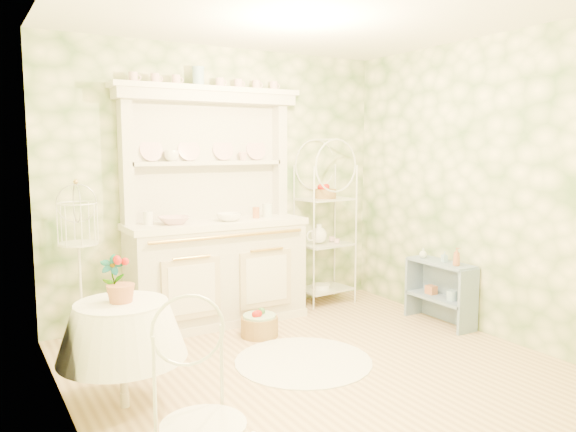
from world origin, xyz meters
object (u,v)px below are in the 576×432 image
side_shelf (440,294)px  round_table (123,356)px  floor_basket (259,325)px  kitchen_dresser (216,207)px  bakers_rack (325,218)px  birdcage_stand (79,261)px

side_shelf → round_table: bearing=177.7°
floor_basket → kitchen_dresser: bearing=105.4°
bakers_rack → round_table: (-2.58, -1.43, -0.59)m
side_shelf → round_table: 3.13m
bakers_rack → floor_basket: 1.57m
kitchen_dresser → round_table: size_ratio=3.27×
kitchen_dresser → birdcage_stand: bearing=-176.6°
bakers_rack → birdcage_stand: bearing=177.5°
bakers_rack → floor_basket: size_ratio=5.95×
bakers_rack → birdcage_stand: size_ratio=1.24×
kitchen_dresser → floor_basket: 1.20m
side_shelf → floor_basket: size_ratio=2.14×
kitchen_dresser → floor_basket: (0.16, -0.58, -1.04)m
side_shelf → birdcage_stand: size_ratio=0.45×
birdcage_stand → floor_basket: 1.66m
kitchen_dresser → round_table: kitchen_dresser is taller
round_table → floor_basket: bearing=29.0°
birdcage_stand → floor_basket: birdcage_stand is taller
side_shelf → birdcage_stand: bearing=154.8°
kitchen_dresser → side_shelf: (1.85, -1.14, -0.85)m
round_table → birdcage_stand: (-0.02, 1.29, 0.41)m
kitchen_dresser → bakers_rack: 1.33m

